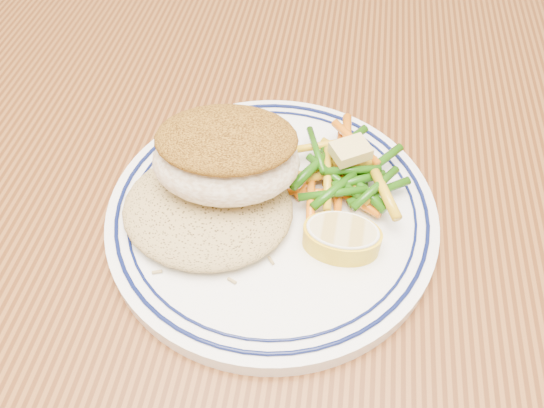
{
  "coord_description": "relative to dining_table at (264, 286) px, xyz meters",
  "views": [
    {
      "loc": [
        0.05,
        -0.25,
        1.09
      ],
      "look_at": [
        0.01,
        0.01,
        0.77
      ],
      "focal_mm": 35.0,
      "sensor_mm": 36.0,
      "label": 1
    }
  ],
  "objects": [
    {
      "name": "plate",
      "position": [
        0.01,
        0.01,
        0.11
      ],
      "size": [
        0.26,
        0.26,
        0.02
      ],
      "color": "white",
      "rests_on": "dining_table"
    },
    {
      "name": "vegetable_pile",
      "position": [
        0.06,
        0.04,
        0.13
      ],
      "size": [
        0.1,
        0.11,
        0.03
      ],
      "color": "orange",
      "rests_on": "plate"
    },
    {
      "name": "butter_pat",
      "position": [
        0.06,
        0.05,
        0.14
      ],
      "size": [
        0.04,
        0.03,
        0.01
      ],
      "primitive_type": "cube",
      "rotation": [
        0.0,
        0.0,
        0.56
      ],
      "color": "#E0C56D",
      "rests_on": "vegetable_pile"
    },
    {
      "name": "rice_pilaf",
      "position": [
        -0.04,
        -0.01,
        0.12
      ],
      "size": [
        0.13,
        0.11,
        0.02
      ],
      "primitive_type": "ellipsoid",
      "color": "#A28851",
      "rests_on": "plate"
    },
    {
      "name": "dining_table",
      "position": [
        0.0,
        0.0,
        0.0
      ],
      "size": [
        1.5,
        0.9,
        0.75
      ],
      "color": "#4F280F",
      "rests_on": "ground"
    },
    {
      "name": "fish_fillet",
      "position": [
        -0.03,
        0.01,
        0.16
      ],
      "size": [
        0.12,
        0.09,
        0.05
      ],
      "color": "white",
      "rests_on": "rice_pilaf"
    },
    {
      "name": "lemon_wedge",
      "position": [
        0.06,
        -0.02,
        0.12
      ],
      "size": [
        0.06,
        0.05,
        0.02
      ],
      "color": "yellow",
      "rests_on": "plate"
    }
  ]
}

